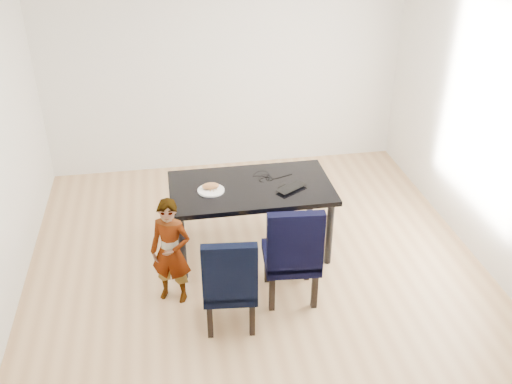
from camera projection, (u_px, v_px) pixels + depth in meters
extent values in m
cube|color=tan|center=(259.00, 278.00, 5.56)|extent=(4.50, 5.00, 0.01)
cube|color=white|center=(224.00, 65.00, 7.03)|extent=(4.50, 0.01, 2.70)
cube|color=silver|center=(351.00, 377.00, 2.75)|extent=(4.50, 0.01, 2.70)
cube|color=silver|center=(502.00, 135.00, 5.22)|extent=(0.01, 5.00, 2.70)
cube|color=black|center=(251.00, 218.00, 5.80)|extent=(1.60, 0.90, 0.75)
cube|color=black|center=(230.00, 278.00, 4.81)|extent=(0.49, 0.51, 0.93)
cube|color=black|center=(291.00, 249.00, 5.10)|extent=(0.52, 0.54, 1.01)
imported|color=#FF4D15|center=(171.00, 252.00, 5.05)|extent=(0.44, 0.37, 1.03)
cylinder|color=white|center=(211.00, 190.00, 5.52)|extent=(0.34, 0.34, 0.01)
ellipsoid|color=#AC6E3D|center=(210.00, 186.00, 5.51)|extent=(0.18, 0.11, 0.07)
imported|color=black|center=(288.00, 186.00, 5.58)|extent=(0.38, 0.34, 0.03)
torus|color=black|center=(266.00, 179.00, 5.73)|extent=(0.18, 0.18, 0.01)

